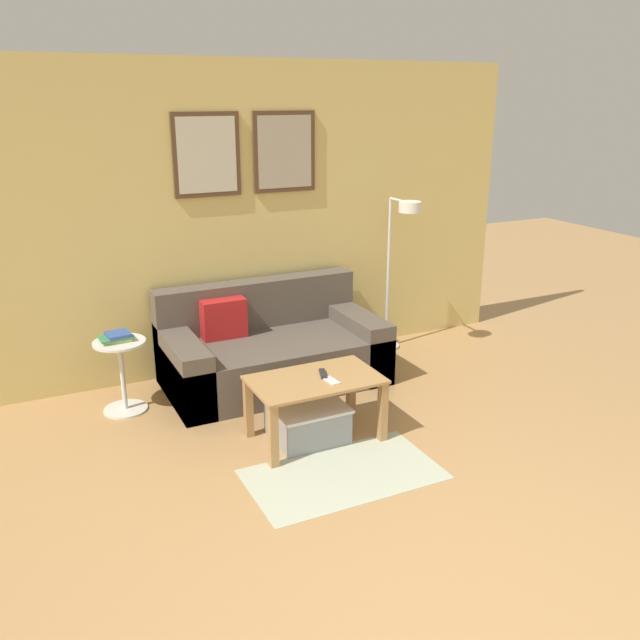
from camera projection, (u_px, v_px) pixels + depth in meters
wall_back at (215, 221)px, 5.55m from camera, size 5.60×0.09×2.55m
area_rug at (343, 474)px, 4.26m from camera, size 1.21×0.69×0.01m
couch at (271, 351)px, 5.57m from camera, size 1.75×0.94×0.79m
coffee_table at (315, 391)px, 4.60m from camera, size 0.88×0.53×0.45m
storage_bin at (307, 421)px, 4.68m from camera, size 0.50×0.45×0.26m
floor_lamp at (400, 252)px, 5.96m from camera, size 0.25×0.53×1.41m
side_table at (122, 369)px, 5.03m from camera, size 0.38×0.38×0.56m
book_stack at (117, 337)px, 4.96m from camera, size 0.25×0.19×0.06m
remote_control at (323, 374)px, 4.62m from camera, size 0.09×0.15×0.02m
cell_phone at (331, 381)px, 4.53m from camera, size 0.08×0.15×0.01m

